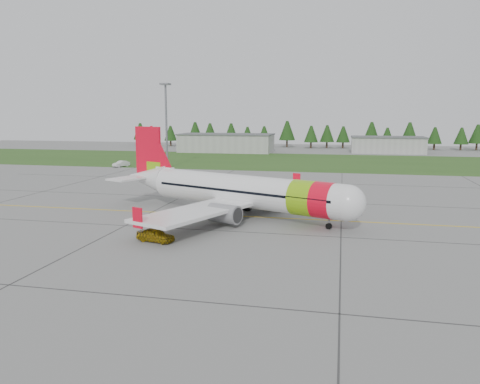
# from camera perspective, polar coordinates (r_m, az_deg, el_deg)

# --- Properties ---
(ground) EXTENTS (320.00, 320.00, 0.00)m
(ground) POSITION_cam_1_polar(r_m,az_deg,el_deg) (52.40, 1.17, -4.95)
(ground) COLOR gray
(ground) RESTS_ON ground
(aircraft) EXTENTS (35.40, 33.62, 11.26)m
(aircraft) POSITION_cam_1_polar(r_m,az_deg,el_deg) (60.33, -0.10, 0.12)
(aircraft) COLOR white
(aircraft) RESTS_ON ground
(follow_me_car) EXTENTS (1.72, 1.91, 4.09)m
(follow_me_car) POSITION_cam_1_polar(r_m,az_deg,el_deg) (48.95, -10.30, -3.66)
(follow_me_car) COLOR #E7B80C
(follow_me_car) RESTS_ON ground
(service_van) EXTENTS (2.05, 2.00, 4.58)m
(service_van) POSITION_cam_1_polar(r_m,az_deg,el_deg) (121.51, -14.33, 4.07)
(service_van) COLOR silver
(service_van) RESTS_ON ground
(grass_strip) EXTENTS (320.00, 50.00, 0.03)m
(grass_strip) POSITION_cam_1_polar(r_m,az_deg,el_deg) (132.81, 8.04, 3.72)
(grass_strip) COLOR #30561E
(grass_strip) RESTS_ON ground
(taxi_guideline) EXTENTS (120.00, 0.25, 0.02)m
(taxi_guideline) POSITION_cam_1_polar(r_m,az_deg,el_deg) (60.05, 2.65, -3.08)
(taxi_guideline) COLOR gold
(taxi_guideline) RESTS_ON ground
(hangar_west) EXTENTS (32.00, 14.00, 6.00)m
(hangar_west) POSITION_cam_1_polar(r_m,az_deg,el_deg) (164.99, -1.68, 5.94)
(hangar_west) COLOR #A8A8A3
(hangar_west) RESTS_ON ground
(hangar_east) EXTENTS (24.00, 12.00, 5.20)m
(hangar_east) POSITION_cam_1_polar(r_m,az_deg,el_deg) (168.82, 17.54, 5.45)
(hangar_east) COLOR #A8A8A3
(hangar_east) RESTS_ON ground
(floodlight_mast) EXTENTS (0.50, 0.50, 20.00)m
(floodlight_mast) POSITION_cam_1_polar(r_m,az_deg,el_deg) (115.66, -8.96, 7.82)
(floodlight_mast) COLOR slate
(floodlight_mast) RESTS_ON ground
(treeline) EXTENTS (160.00, 8.00, 10.00)m
(treeline) POSITION_cam_1_polar(r_m,az_deg,el_deg) (188.24, 9.38, 6.86)
(treeline) COLOR #1C3F14
(treeline) RESTS_ON ground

